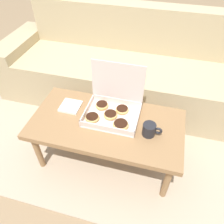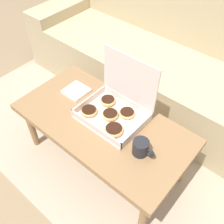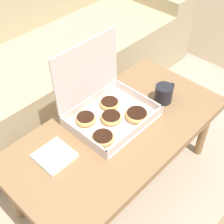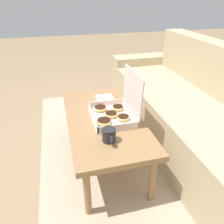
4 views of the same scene
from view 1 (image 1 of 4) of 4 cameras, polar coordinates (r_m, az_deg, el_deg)
ground_plane at (r=1.88m, az=-0.76°, el=-10.25°), size 12.00×12.00×0.00m
area_rug at (r=2.06m, az=1.48°, el=-3.63°), size 2.69×1.76×0.01m
couch at (r=2.24m, az=4.69°, el=10.51°), size 2.57×0.78×0.87m
coffee_table at (r=1.56m, az=-1.43°, el=-3.78°), size 1.07×0.55×0.42m
pastry_box at (r=1.54m, az=0.03°, el=0.95°), size 0.38×0.31×0.35m
coffee_mug at (r=1.44m, az=9.79°, el=-4.56°), size 0.13×0.09×0.09m
napkin_stack at (r=1.66m, az=-10.76°, el=1.49°), size 0.14×0.14×0.02m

